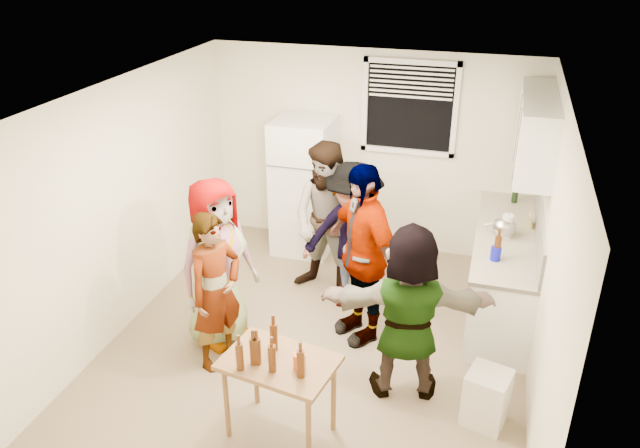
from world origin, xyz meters
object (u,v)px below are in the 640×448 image
(kettle, at_px, (503,236))
(guest_orange, at_px, (403,388))
(refrigerator, at_px, (304,186))
(beer_bottle_table, at_px, (274,349))
(guest_back_left, at_px, (328,291))
(trash_bin, at_px, (487,397))
(guest_stripe, at_px, (222,360))
(guest_grey, at_px, (223,336))
(blue_cup, at_px, (495,260))
(guest_black, at_px, (359,333))
(red_cup, at_px, (299,368))
(serving_table, at_px, (282,432))
(beer_bottle_counter, at_px, (496,260))
(guest_back_right, at_px, (351,304))
(wine_bottle, at_px, (514,202))

(kettle, bearing_deg, guest_orange, -112.76)
(refrigerator, bearing_deg, beer_bottle_table, -76.59)
(refrigerator, relative_size, guest_back_left, 0.96)
(trash_bin, xyz_separation_m, guest_stripe, (-2.45, 0.11, -0.25))
(guest_grey, bearing_deg, refrigerator, 23.18)
(blue_cup, distance_m, guest_black, 1.55)
(blue_cup, relative_size, guest_back_left, 0.08)
(trash_bin, height_order, guest_orange, trash_bin)
(blue_cup, xyz_separation_m, red_cup, (-1.35, -1.85, -0.17))
(serving_table, bearing_deg, red_cup, -12.01)
(kettle, xyz_separation_m, guest_black, (-1.29, -0.83, -0.90))
(kettle, xyz_separation_m, beer_bottle_table, (-1.68, -2.23, -0.17))
(refrigerator, relative_size, beer_bottle_counter, 7.08)
(blue_cup, bearing_deg, beer_bottle_table, -133.81)
(red_cup, height_order, guest_black, red_cup)
(guest_black, bearing_deg, guest_back_right, 157.33)
(guest_grey, xyz_separation_m, guest_orange, (1.89, -0.27, 0.00))
(refrigerator, distance_m, kettle, 2.53)
(guest_back_left, bearing_deg, kettle, 16.70)
(blue_cup, xyz_separation_m, serving_table, (-1.53, -1.81, -0.90))
(refrigerator, bearing_deg, kettle, -18.46)
(beer_bottle_table, relative_size, guest_back_left, 0.14)
(trash_bin, xyz_separation_m, guest_back_right, (-1.50, 1.42, -0.25))
(refrigerator, xyz_separation_m, guest_back_left, (0.59, -0.95, -0.85))
(guest_stripe, bearing_deg, wine_bottle, -20.30)
(blue_cup, bearing_deg, trash_bin, -87.26)
(guest_back_left, xyz_separation_m, guest_orange, (1.09, -1.40, 0.00))
(kettle, height_order, red_cup, kettle)
(guest_orange, bearing_deg, kettle, -127.75)
(serving_table, xyz_separation_m, guest_orange, (0.87, 0.81, 0.00))
(refrigerator, distance_m, guest_black, 2.15)
(blue_cup, height_order, guest_stripe, blue_cup)
(wine_bottle, distance_m, guest_orange, 2.74)
(guest_back_left, bearing_deg, guest_black, -40.51)
(kettle, relative_size, trash_bin, 0.54)
(beer_bottle_counter, bearing_deg, serving_table, -130.27)
(blue_cup, height_order, trash_bin, blue_cup)
(guest_back_right, relative_size, guest_orange, 1.02)
(guest_black, bearing_deg, trash_bin, 8.79)
(kettle, distance_m, serving_table, 2.98)
(guest_back_right, height_order, guest_orange, guest_back_right)
(refrigerator, xyz_separation_m, guest_grey, (-0.21, -2.08, -0.85))
(guest_stripe, bearing_deg, trash_bin, -67.90)
(red_cup, relative_size, guest_back_left, 0.07)
(red_cup, height_order, guest_orange, red_cup)
(beer_bottle_counter, xyz_separation_m, guest_orange, (-0.67, -1.01, -0.90))
(beer_bottle_counter, height_order, beer_bottle_table, beer_bottle_counter)
(refrigerator, xyz_separation_m, beer_bottle_counter, (2.35, -1.34, 0.05))
(beer_bottle_counter, distance_m, serving_table, 2.55)
(guest_back_right, bearing_deg, guest_orange, -57.68)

